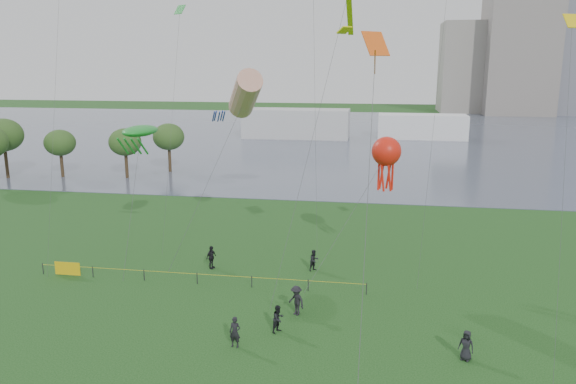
# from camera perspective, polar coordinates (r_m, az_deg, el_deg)

# --- Properties ---
(lake) EXTENTS (400.00, 120.00, 0.08)m
(lake) POSITION_cam_1_polar(r_m,az_deg,el_deg) (122.87, 6.78, 5.69)
(lake) COLOR #4F586C
(lake) RESTS_ON ground_plane
(building_mid) EXTENTS (20.00, 20.00, 38.00)m
(building_mid) POSITION_cam_1_polar(r_m,az_deg,el_deg) (188.31, 22.36, 13.12)
(building_mid) COLOR slate
(building_mid) RESTS_ON ground_plane
(building_low) EXTENTS (16.00, 18.00, 28.00)m
(building_low) POSITION_cam_1_polar(r_m,az_deg,el_deg) (191.68, 17.67, 11.96)
(building_low) COLOR gray
(building_low) RESTS_ON ground_plane
(pavilion_left) EXTENTS (22.00, 8.00, 6.00)m
(pavilion_left) POSITION_cam_1_polar(r_m,az_deg,el_deg) (118.70, 0.86, 6.97)
(pavilion_left) COLOR silver
(pavilion_left) RESTS_ON ground_plane
(pavilion_right) EXTENTS (18.00, 7.00, 5.00)m
(pavilion_right) POSITION_cam_1_polar(r_m,az_deg,el_deg) (120.81, 13.45, 6.48)
(pavilion_right) COLOR white
(pavilion_right) RESTS_ON ground_plane
(trees) EXTENTS (25.15, 17.76, 8.15)m
(trees) POSITION_cam_1_polar(r_m,az_deg,el_deg) (81.75, -22.28, 4.97)
(trees) COLOR #342718
(trees) RESTS_ON ground_plane
(fence) EXTENTS (24.07, 0.07, 1.05)m
(fence) POSITION_cam_1_polar(r_m,az_deg,el_deg) (43.23, -17.02, -7.73)
(fence) COLOR black
(fence) RESTS_ON ground_plane
(spectator_a) EXTENTS (0.97, 1.02, 1.66)m
(spectator_a) POSITION_cam_1_polar(r_m,az_deg,el_deg) (33.61, -0.99, -12.75)
(spectator_a) COLOR black
(spectator_a) RESTS_ON ground_plane
(spectator_b) EXTENTS (1.41, 1.33, 1.91)m
(spectator_b) POSITION_cam_1_polar(r_m,az_deg,el_deg) (35.66, 0.85, -10.95)
(spectator_b) COLOR black
(spectator_b) RESTS_ON ground_plane
(spectator_c) EXTENTS (0.82, 1.14, 1.80)m
(spectator_c) POSITION_cam_1_polar(r_m,az_deg,el_deg) (43.63, -7.80, -6.59)
(spectator_c) COLOR black
(spectator_c) RESTS_ON ground_plane
(spectator_d) EXTENTS (0.97, 0.84, 1.67)m
(spectator_d) POSITION_cam_1_polar(r_m,az_deg,el_deg) (32.19, 17.66, -14.63)
(spectator_d) COLOR black
(spectator_d) RESTS_ON ground_plane
(spectator_f) EXTENTS (0.68, 0.49, 1.76)m
(spectator_f) POSITION_cam_1_polar(r_m,az_deg,el_deg) (32.13, -5.41, -13.99)
(spectator_f) COLOR black
(spectator_f) RESTS_ON ground_plane
(spectator_g) EXTENTS (1.00, 1.00, 1.63)m
(spectator_g) POSITION_cam_1_polar(r_m,az_deg,el_deg) (42.90, 2.67, -6.94)
(spectator_g) COLOR black
(spectator_g) RESTS_ON ground_plane
(kite_windsock) EXTENTS (7.07, 7.10, 15.08)m
(kite_windsock) POSITION_cam_1_polar(r_m,az_deg,el_deg) (43.56, -4.38, 9.88)
(kite_windsock) COLOR #3F3F42
(kite_creature) EXTENTS (2.41, 8.58, 10.57)m
(kite_creature) POSITION_cam_1_polar(r_m,az_deg,el_deg) (46.42, -14.80, 5.98)
(kite_creature) COLOR #3F3F42
(kite_octopus) EXTENTS (6.38, 6.62, 10.21)m
(kite_octopus) POSITION_cam_1_polar(r_m,az_deg,el_deg) (41.68, 9.97, 3.98)
(kite_octopus) COLOR #3F3F42
(kite_delta) EXTENTS (1.67, 16.36, 17.17)m
(kite_delta) POSITION_cam_1_polar(r_m,az_deg,el_deg) (32.02, 8.82, 13.23)
(kite_delta) COLOR #3F3F42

